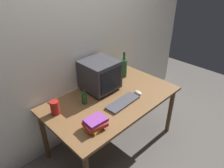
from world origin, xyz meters
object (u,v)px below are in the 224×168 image
crt_monitor (100,75)px  bottle_tall (124,67)px  bottle_short (84,98)px  keyboard (123,102)px  metal_canister (55,108)px  book_stack (95,123)px  computer_mouse (138,93)px

crt_monitor → bottle_tall: (0.44, 0.02, -0.06)m
crt_monitor → bottle_short: crt_monitor is taller
crt_monitor → keyboard: crt_monitor is taller
bottle_short → metal_canister: bottle_short is taller
keyboard → bottle_short: 0.42m
bottle_tall → metal_canister: (-1.08, -0.05, -0.06)m
keyboard → book_stack: bearing=-172.8°
crt_monitor → metal_canister: (-0.64, -0.03, -0.12)m
crt_monitor → bottle_tall: 0.45m
keyboard → bottle_short: bottle_short is taller
book_stack → metal_canister: bearing=108.6°
crt_monitor → book_stack: crt_monitor is taller
keyboard → bottle_tall: bearing=39.3°
bottle_tall → crt_monitor: bearing=-177.2°
book_stack → keyboard: bearing=9.7°
bottle_tall → keyboard: bearing=-138.2°
bottle_short → book_stack: bearing=-114.4°
computer_mouse → book_stack: bearing=-167.7°
bottle_tall → bottle_short: 0.77m
bottle_tall → metal_canister: bottle_tall is taller
bottle_tall → book_stack: 1.06m
crt_monitor → keyboard: size_ratio=0.93×
computer_mouse → bottle_short: bearing=158.0°
crt_monitor → bottle_tall: crt_monitor is taller
keyboard → book_stack: size_ratio=1.87×
crt_monitor → computer_mouse: size_ratio=3.91×
keyboard → book_stack: (-0.47, -0.08, 0.04)m
crt_monitor → book_stack: (-0.49, -0.48, -0.14)m
bottle_short → metal_canister: (-0.32, 0.07, 0.01)m
book_stack → bottle_short: bearing=65.6°
metal_canister → computer_mouse: bearing=-22.4°
bottle_tall → book_stack: bottle_tall is taller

